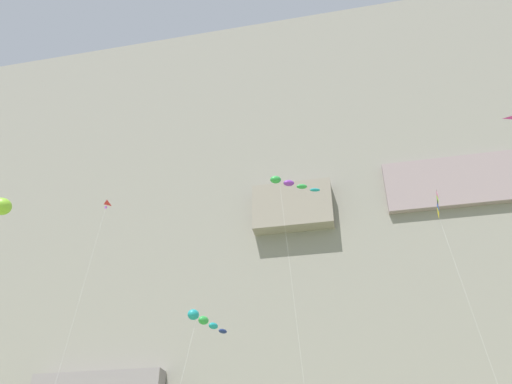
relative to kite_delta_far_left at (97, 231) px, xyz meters
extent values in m
cube|color=gray|center=(18.67, 25.85, 10.17)|extent=(180.00, 20.45, 74.33)
cube|color=gray|center=(18.67, 15.69, 9.30)|extent=(10.34, 4.23, 6.52)
cube|color=gray|center=(38.82, 15.94, 10.89)|extent=(16.21, 2.34, 7.20)
pyramid|color=red|center=(-0.12, 0.55, 3.25)|extent=(0.70, 1.01, 0.17)
cube|color=purple|center=(0.20, 0.57, 3.17)|extent=(0.28, 0.05, 0.30)
cylinder|color=silver|center=(0.38, -2.00, -11.85)|extent=(0.38, 5.15, 30.05)
ellipsoid|color=teal|center=(11.73, -2.00, -10.35)|extent=(1.32, 1.45, 1.03)
ellipsoid|color=green|center=(12.29, -0.82, -10.50)|extent=(1.17, 1.36, 0.86)
ellipsoid|color=teal|center=(12.85, 0.35, -10.66)|extent=(1.01, 1.27, 0.70)
ellipsoid|color=navy|center=(13.42, 1.52, -10.81)|extent=(0.85, 1.18, 0.53)
ellipsoid|color=#8CCC33|center=(6.88, -21.71, -10.58)|extent=(1.35, 1.04, 1.13)
cylinder|color=black|center=(32.94, -4.05, -2.95)|extent=(0.49, 4.06, 0.02)
cube|color=yellow|center=(33.13, -2.36, -3.21)|extent=(0.11, 0.43, 0.48)
cube|color=yellow|center=(33.05, -3.03, -3.21)|extent=(0.12, 0.43, 0.48)
cube|color=blue|center=(32.98, -3.71, -3.21)|extent=(0.12, 0.43, 0.48)
cube|color=black|center=(32.90, -4.38, -3.21)|extent=(0.09, 0.43, 0.48)
cube|color=#8CCC33|center=(32.82, -5.06, -3.21)|extent=(0.12, 0.43, 0.48)
cube|color=pink|center=(32.74, -5.74, -3.21)|extent=(0.11, 0.43, 0.48)
cylinder|color=silver|center=(34.02, -3.71, -14.91)|extent=(1.73, 3.41, 23.93)
ellipsoid|color=green|center=(18.97, -1.04, 3.19)|extent=(1.42, 1.20, 0.90)
ellipsoid|color=purple|center=(20.19, -0.46, 3.00)|extent=(1.34, 1.07, 0.77)
ellipsoid|color=green|center=(21.41, 0.13, 2.81)|extent=(1.26, 0.94, 0.63)
ellipsoid|color=teal|center=(22.63, 0.71, 2.62)|extent=(1.19, 0.80, 0.49)
cylinder|color=silver|center=(20.61, -2.28, -11.97)|extent=(2.56, 2.85, 29.82)
camera|label=1|loc=(25.45, -42.69, -25.10)|focal=36.11mm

